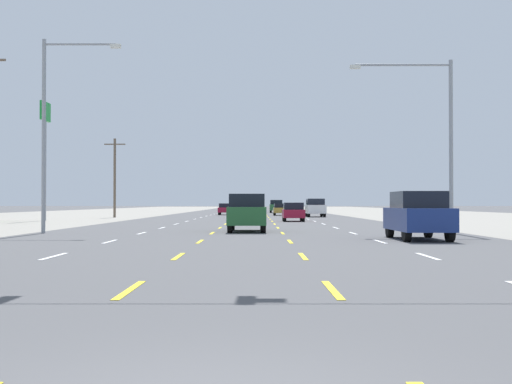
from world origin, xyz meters
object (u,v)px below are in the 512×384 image
object	(u,v)px
suv_center_turn_near	(247,212)
hatchback_inner_right_mid	(294,212)
pole_sign_left_row_1	(46,130)
streetlight_left_row_0	(52,121)
hatchback_center_turn_far	(251,210)
sedan_inner_right_farther	(281,209)
suv_far_right_midfar	(316,207)
suv_far_right_nearest	(418,215)
sedan_inner_left_farthest	(226,209)
suv_inner_right_distant_a	(277,206)
streetlight_right_row_0	(439,129)
hatchback_center_turn_distant_b	(253,207)

from	to	relation	value
suv_center_turn_near	hatchback_inner_right_mid	bearing A→B (deg)	80.19
pole_sign_left_row_1	streetlight_left_row_0	distance (m)	25.97
hatchback_center_turn_far	sedan_inner_right_farther	size ratio (longest dim) A/B	0.87
suv_far_right_midfar	suv_far_right_nearest	bearing A→B (deg)	-89.75
sedan_inner_left_farthest	streetlight_left_row_0	bearing A→B (deg)	-96.67
suv_center_turn_near	hatchback_center_turn_far	world-z (taller)	suv_center_turn_near
suv_far_right_nearest	suv_center_turn_near	size ratio (longest dim) A/B	1.00
suv_inner_right_distant_a	sedan_inner_right_farther	bearing A→B (deg)	-90.22
hatchback_inner_right_mid	pole_sign_left_row_1	world-z (taller)	pole_sign_left_row_1
pole_sign_left_row_1	streetlight_right_row_0	bearing A→B (deg)	-42.32
hatchback_center_turn_far	hatchback_center_turn_distant_b	xyz separation A→B (m)	(-0.06, 52.74, 0.00)
pole_sign_left_row_1	suv_far_right_nearest	bearing A→B (deg)	-51.11
hatchback_inner_right_mid	streetlight_left_row_0	bearing A→B (deg)	-120.37
sedan_inner_left_farthest	pole_sign_left_row_1	xyz separation A→B (m)	(-14.14, -29.40, 7.00)
hatchback_center_turn_far	streetlight_right_row_0	xyz separation A→B (m)	(9.66, -41.83, 4.40)
suv_far_right_nearest	suv_center_turn_near	distance (m)	10.78
sedan_inner_left_farthest	streetlight_left_row_0	distance (m)	54.65
hatchback_center_turn_distant_b	sedan_inner_left_farthest	bearing A→B (deg)	-94.55
suv_center_turn_near	sedan_inner_right_farther	size ratio (longest dim) A/B	1.09
suv_inner_right_distant_a	hatchback_center_turn_distant_b	xyz separation A→B (m)	(-3.77, 21.55, -0.24)
hatchback_inner_right_mid	hatchback_center_turn_far	world-z (taller)	same
suv_center_turn_near	suv_far_right_midfar	size ratio (longest dim) A/B	1.00
hatchback_center_turn_far	suv_inner_right_distant_a	world-z (taller)	suv_inner_right_distant_a
suv_inner_right_distant_a	hatchback_inner_right_mid	bearing A→B (deg)	-90.06
sedan_inner_right_farther	hatchback_center_turn_distant_b	distance (m)	44.35
pole_sign_left_row_1	hatchback_center_turn_distant_b	bearing A→B (deg)	76.05
sedan_inner_right_farther	sedan_inner_left_farthest	distance (m)	7.83
suv_center_turn_near	hatchback_inner_right_mid	distance (m)	20.81
suv_far_right_midfar	sedan_inner_left_farthest	xyz separation A→B (m)	(-10.34, 12.85, -0.27)
hatchback_inner_right_mid	suv_inner_right_distant_a	size ratio (longest dim) A/B	0.80
hatchback_center_turn_far	hatchback_center_turn_distant_b	distance (m)	52.74
hatchback_inner_right_mid	sedan_inner_left_farthest	xyz separation A→B (m)	(-6.95, 31.43, -0.03)
suv_inner_right_distant_a	streetlight_right_row_0	xyz separation A→B (m)	(5.96, -73.02, 4.16)
hatchback_center_turn_far	hatchback_center_turn_distant_b	size ratio (longest dim) A/B	1.00
hatchback_inner_right_mid	hatchback_center_turn_distant_b	size ratio (longest dim) A/B	1.00
hatchback_center_turn_distant_b	pole_sign_left_row_1	size ratio (longest dim) A/B	0.38
sedan_inner_right_farther	streetlight_right_row_0	bearing A→B (deg)	-83.15
suv_inner_right_distant_a	pole_sign_left_row_1	size ratio (longest dim) A/B	0.48
sedan_inner_right_farther	suv_inner_right_distant_a	distance (m)	22.64
suv_center_turn_near	pole_sign_left_row_1	distance (m)	29.34
suv_inner_right_distant_a	streetlight_left_row_0	xyz separation A→B (m)	(-13.32, -73.02, 4.56)
sedan_inner_left_farthest	streetlight_right_row_0	distance (m)	55.78
suv_far_right_midfar	sedan_inner_right_farther	distance (m)	9.78
sedan_inner_right_farther	streetlight_left_row_0	bearing A→B (deg)	-104.71
hatchback_inner_right_mid	sedan_inner_left_farthest	distance (m)	32.18
suv_inner_right_distant_a	streetlight_left_row_0	size ratio (longest dim) A/B	0.51
suv_far_right_midfar	sedan_inner_right_farther	xyz separation A→B (m)	(-3.43, 9.15, -0.27)
pole_sign_left_row_1	streetlight_left_row_0	world-z (taller)	pole_sign_left_row_1
sedan_inner_right_farther	hatchback_center_turn_distant_b	size ratio (longest dim) A/B	1.15
suv_center_turn_near	hatchback_center_turn_far	size ratio (longest dim) A/B	1.26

